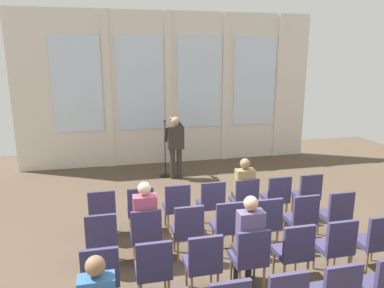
% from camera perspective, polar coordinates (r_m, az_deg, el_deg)
% --- Properties ---
extents(ground_plane, '(16.03, 16.03, 0.00)m').
position_cam_1_polar(ground_plane, '(5.80, 7.70, -19.85)').
color(ground_plane, brown).
extents(rear_partition, '(8.74, 0.14, 4.43)m').
position_cam_1_polar(rear_partition, '(10.86, -3.16, 8.64)').
color(rear_partition, silver).
rests_on(rear_partition, ground).
extents(speaker, '(0.51, 0.69, 1.66)m').
position_cam_1_polar(speaker, '(9.55, -2.62, 0.17)').
color(speaker, '#332D28').
rests_on(speaker, ground).
extents(mic_stand, '(0.28, 0.28, 1.55)m').
position_cam_1_polar(mic_stand, '(9.85, -4.21, -3.21)').
color(mic_stand, black).
rests_on(mic_stand, ground).
extents(chair_r0_c0, '(0.46, 0.44, 0.94)m').
position_cam_1_polar(chair_r0_c0, '(6.70, -13.85, -10.12)').
color(chair_r0_c0, olive).
rests_on(chair_r0_c0, ground).
extents(chair_r0_c1, '(0.46, 0.44, 0.94)m').
position_cam_1_polar(chair_r0_c1, '(6.71, -8.09, -9.80)').
color(chair_r0_c1, olive).
rests_on(chair_r0_c1, ground).
extents(chair_r0_c2, '(0.46, 0.44, 0.94)m').
position_cam_1_polar(chair_r0_c2, '(6.79, -2.42, -9.39)').
color(chair_r0_c2, olive).
rests_on(chair_r0_c2, ground).
extents(chair_r0_c3, '(0.46, 0.44, 0.94)m').
position_cam_1_polar(chair_r0_c3, '(6.93, 3.06, -8.90)').
color(chair_r0_c3, olive).
rests_on(chair_r0_c3, ground).
extents(chair_r0_c4, '(0.46, 0.44, 0.94)m').
position_cam_1_polar(chair_r0_c4, '(7.13, 8.27, -8.37)').
color(chair_r0_c4, olive).
rests_on(chair_r0_c4, ground).
extents(audience_r0_c4, '(0.36, 0.39, 1.31)m').
position_cam_1_polar(audience_r0_c4, '(7.13, 8.08, -6.69)').
color(audience_r0_c4, '#2D2D33').
rests_on(audience_r0_c4, ground).
extents(chair_r0_c5, '(0.46, 0.44, 0.94)m').
position_cam_1_polar(chair_r0_c5, '(7.38, 13.14, -7.80)').
color(chair_r0_c5, olive).
rests_on(chair_r0_c5, ground).
extents(chair_r0_c6, '(0.46, 0.44, 0.94)m').
position_cam_1_polar(chair_r0_c6, '(7.69, 17.64, -7.23)').
color(chair_r0_c6, olive).
rests_on(chair_r0_c6, ground).
extents(chair_r1_c0, '(0.46, 0.44, 0.94)m').
position_cam_1_polar(chair_r1_c0, '(5.82, -13.95, -13.95)').
color(chair_r1_c0, olive).
rests_on(chair_r1_c0, ground).
extents(chair_r1_c1, '(0.46, 0.44, 0.94)m').
position_cam_1_polar(chair_r1_c1, '(5.83, -7.23, -13.56)').
color(chair_r1_c1, olive).
rests_on(chair_r1_c1, ground).
extents(audience_r1_c1, '(0.36, 0.39, 1.34)m').
position_cam_1_polar(audience_r1_c1, '(5.81, -7.37, -11.38)').
color(audience_r1_c1, '#2D2D33').
rests_on(audience_r1_c1, ground).
extents(chair_r1_c2, '(0.46, 0.44, 0.94)m').
position_cam_1_polar(chair_r1_c2, '(5.92, -0.65, -13.00)').
color(chair_r1_c2, olive).
rests_on(chair_r1_c2, ground).
extents(chair_r1_c3, '(0.46, 0.44, 0.94)m').
position_cam_1_polar(chair_r1_c3, '(6.08, 5.63, -12.32)').
color(chair_r1_c3, olive).
rests_on(chair_r1_c3, ground).
extents(chair_r1_c4, '(0.46, 0.44, 0.94)m').
position_cam_1_polar(chair_r1_c4, '(6.31, 11.49, -11.54)').
color(chair_r1_c4, olive).
rests_on(chair_r1_c4, ground).
extents(chair_r1_c5, '(0.46, 0.44, 0.94)m').
position_cam_1_polar(chair_r1_c5, '(6.59, 16.86, -10.72)').
color(chair_r1_c5, olive).
rests_on(chair_r1_c5, ground).
extents(chair_r1_c6, '(0.46, 0.44, 0.94)m').
position_cam_1_polar(chair_r1_c6, '(6.93, 21.72, -9.90)').
color(chair_r1_c6, olive).
rests_on(chair_r1_c6, ground).
extents(chair_r2_c0, '(0.46, 0.44, 0.94)m').
position_cam_1_polar(chair_r2_c0, '(4.97, -14.10, -19.10)').
color(chair_r2_c0, olive).
rests_on(chair_r2_c0, ground).
extents(chair_r2_c1, '(0.46, 0.44, 0.94)m').
position_cam_1_polar(chair_r2_c1, '(4.99, -6.03, -18.61)').
color(chair_r2_c1, olive).
rests_on(chair_r2_c1, ground).
extents(chair_r2_c2, '(0.46, 0.44, 0.94)m').
position_cam_1_polar(chair_r2_c2, '(5.09, 1.79, -17.81)').
color(chair_r2_c2, olive).
rests_on(chair_r2_c2, ground).
extents(chair_r2_c3, '(0.46, 0.44, 0.94)m').
position_cam_1_polar(chair_r2_c3, '(5.28, 9.10, -16.76)').
color(chair_r2_c3, olive).
rests_on(chair_r2_c3, ground).
extents(audience_r2_c3, '(0.36, 0.39, 1.37)m').
position_cam_1_polar(audience_r2_c3, '(5.23, 8.87, -14.22)').
color(audience_r2_c3, '#2D2D33').
rests_on(audience_r2_c3, ground).
extents(chair_r2_c4, '(0.46, 0.44, 0.94)m').
position_cam_1_polar(chair_r2_c4, '(5.54, 15.75, -15.58)').
color(chair_r2_c4, olive).
rests_on(chair_r2_c4, ground).
extents(chair_r2_c5, '(0.46, 0.44, 0.94)m').
position_cam_1_polar(chair_r2_c5, '(5.86, 21.66, -14.34)').
color(chair_r2_c5, olive).
rests_on(chair_r2_c5, ground).
extents(chair_r2_c6, '(0.46, 0.44, 0.94)m').
position_cam_1_polar(chair_r2_c6, '(6.24, 26.84, -13.12)').
color(chair_r2_c6, olive).
rests_on(chair_r2_c6, ground).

